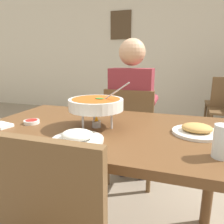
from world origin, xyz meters
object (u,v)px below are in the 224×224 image
Objects in this scene: chair_diner_main at (131,132)px; diner_main at (132,105)px; sauce_dish at (32,122)px; rice_plate at (78,137)px; appetizer_plate at (197,130)px; curry_bowl at (96,105)px; drink_glass at (222,143)px; dining_table_main at (104,145)px.

chair_diner_main is 0.24m from diner_main.
chair_diner_main is 0.92m from sauce_dish.
rice_plate and appetizer_plate have the same top height.
curry_bowl is 0.25m from rice_plate.
rice_plate is 0.60m from drink_glass.
diner_main reaches higher than drink_glass.
appetizer_plate is (0.49, 0.03, 0.13)m from dining_table_main.
drink_glass reaches higher than rice_plate.
dining_table_main is 5.75× the size of rice_plate.
appetizer_plate is at bearing -53.60° from chair_diner_main.
appetizer_plate is (0.49, -0.70, 0.04)m from diner_main.
appetizer_plate reaches higher than dining_table_main.
drink_glass is (0.60, -0.21, -0.07)m from curry_bowl.
curry_bowl is at bearing -92.82° from diner_main.
diner_main is at bearing 90.00° from chair_diner_main.
appetizer_plate is at bearing -54.90° from diner_main.
sauce_dish is (-0.43, -0.77, 0.27)m from chair_diner_main.
rice_plate is (-0.04, -0.94, 0.28)m from chair_diner_main.
rice_plate is at bearing -177.83° from drink_glass.
diner_main reaches higher than sauce_dish.
diner_main reaches higher than chair_diner_main.
curry_bowl is 2.56× the size of drink_glass.
drink_glass is (0.60, 0.02, 0.04)m from rice_plate.
appetizer_plate is (0.53, 0.28, 0.00)m from rice_plate.
curry_bowl is at bearing 161.03° from drink_glass.
chair_diner_main is 10.00× the size of sauce_dish.
diner_main is 10.08× the size of drink_glass.
rice_plate reaches higher than dining_table_main.
curry_bowl is (-0.04, -0.02, 0.24)m from dining_table_main.
dining_table_main is 0.71m from chair_diner_main.
rice_plate is at bearing -152.30° from appetizer_plate.
diner_main reaches higher than rice_plate.
chair_diner_main is at bearing -90.00° from diner_main.
drink_glass is at bearing -18.97° from curry_bowl.
dining_table_main is 0.25m from curry_bowl.
drink_glass is at bearing -21.84° from dining_table_main.
rice_plate is at bearing -92.28° from chair_diner_main.
chair_diner_main reaches higher than rice_plate.
diner_main is at bearing 125.10° from appetizer_plate.
diner_main is (0.00, 0.03, 0.24)m from chair_diner_main.
curry_bowl is 3.69× the size of sauce_dish.
dining_table_main is 0.51m from appetizer_plate.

